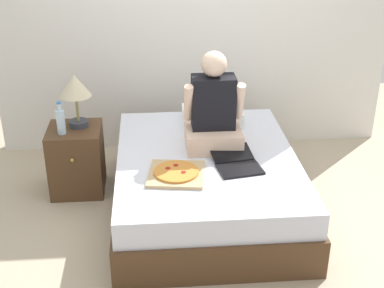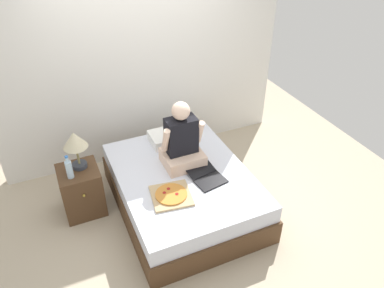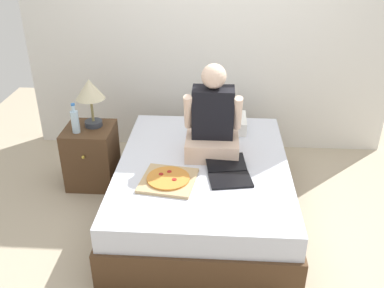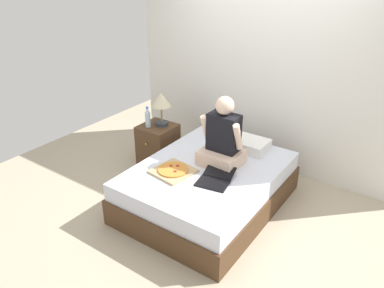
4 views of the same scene
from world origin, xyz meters
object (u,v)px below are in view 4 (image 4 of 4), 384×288
object	(u,v)px
bed	(208,187)
nightstand_left	(158,145)
lamp_on_left_nightstand	(161,102)
laptop	(215,179)
person_seated	(223,140)
water_bottle	(148,119)
pizza_box	(173,171)

from	to	relation	value
bed	nightstand_left	xyz separation A→B (m)	(-1.07, 0.41, 0.04)
lamp_on_left_nightstand	laptop	world-z (taller)	lamp_on_left_nightstand
bed	person_seated	xyz separation A→B (m)	(0.07, 0.17, 0.54)
bed	water_bottle	xyz separation A→B (m)	(-1.15, 0.32, 0.44)
water_bottle	pizza_box	distance (m)	1.11
nightstand_left	pizza_box	bearing A→B (deg)	-41.43
bed	person_seated	world-z (taller)	person_seated
bed	laptop	xyz separation A→B (m)	(0.21, -0.20, 0.27)
bed	lamp_on_left_nightstand	world-z (taller)	lamp_on_left_nightstand
bed	lamp_on_left_nightstand	distance (m)	1.31
water_bottle	pizza_box	xyz separation A→B (m)	(0.89, -0.63, -0.17)
person_seated	bed	bearing A→B (deg)	-111.43
person_seated	pizza_box	world-z (taller)	person_seated
nightstand_left	water_bottle	bearing A→B (deg)	-131.65
person_seated	pizza_box	distance (m)	0.64
nightstand_left	bed	bearing A→B (deg)	-21.09
nightstand_left	person_seated	distance (m)	1.26
person_seated	laptop	world-z (taller)	person_seated
pizza_box	laptop	bearing A→B (deg)	13.02
water_bottle	person_seated	xyz separation A→B (m)	(1.22, -0.15, 0.09)
person_seated	pizza_box	bearing A→B (deg)	-123.98
bed	laptop	size ratio (longest dim) A/B	4.04
lamp_on_left_nightstand	laptop	size ratio (longest dim) A/B	0.97
laptop	water_bottle	bearing A→B (deg)	158.94
lamp_on_left_nightstand	water_bottle	world-z (taller)	lamp_on_left_nightstand
laptop	pizza_box	xyz separation A→B (m)	(-0.46, -0.11, -0.00)
lamp_on_left_nightstand	water_bottle	distance (m)	0.28
water_bottle	laptop	size ratio (longest dim) A/B	0.60
pizza_box	nightstand_left	bearing A→B (deg)	138.57
person_seated	water_bottle	bearing A→B (deg)	172.93
pizza_box	bed	bearing A→B (deg)	50.25
person_seated	pizza_box	size ratio (longest dim) A/B	1.72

